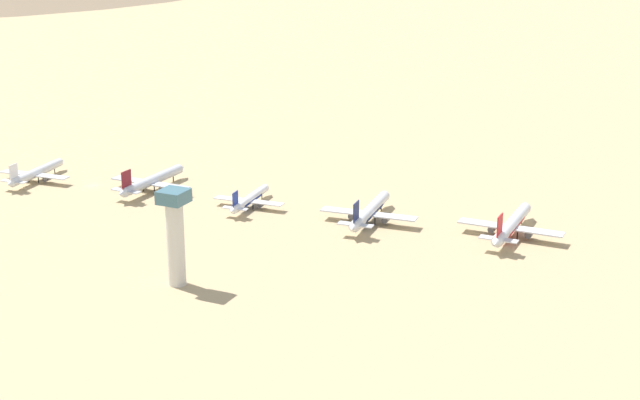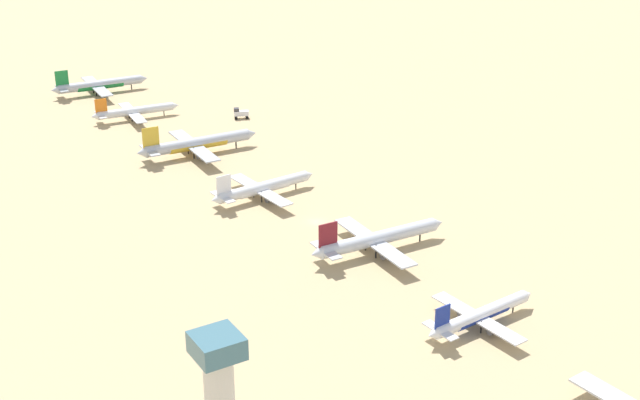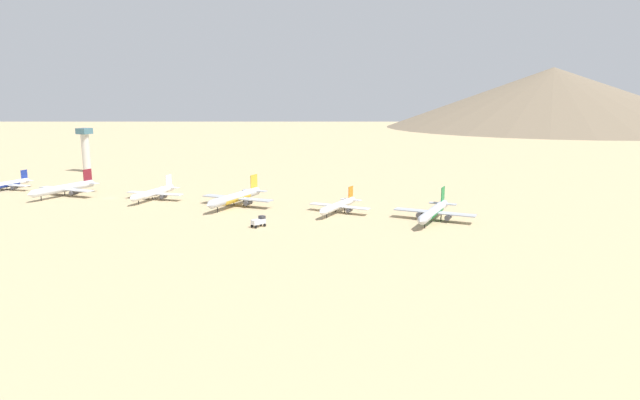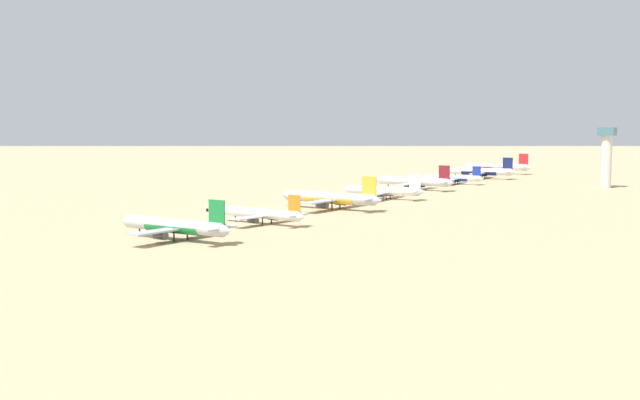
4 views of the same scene
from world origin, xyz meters
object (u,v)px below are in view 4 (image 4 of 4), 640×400
(parked_jet_1, at_px, (480,172))
(parked_jet_4, at_px, (384,191))
(control_tower, at_px, (606,154))
(parked_jet_0, at_px, (498,167))
(parked_jet_3, at_px, (414,182))
(parked_jet_7, at_px, (175,226))
(parked_jet_2, at_px, (453,178))
(parked_jet_5, at_px, (331,198))
(service_truck, at_px, (213,206))
(parked_jet_6, at_px, (263,214))

(parked_jet_1, distance_m, parked_jet_4, 128.46)
(parked_jet_1, bearing_deg, control_tower, 157.99)
(parked_jet_0, relative_size, control_tower, 1.49)
(parked_jet_3, bearing_deg, parked_jet_7, 94.66)
(parked_jet_2, height_order, parked_jet_5, parked_jet_5)
(parked_jet_3, height_order, service_truck, parked_jet_3)
(parked_jet_4, height_order, parked_jet_7, parked_jet_7)
(parked_jet_0, relative_size, parked_jet_1, 1.03)
(parked_jet_1, xyz_separation_m, parked_jet_3, (-1.37, 82.97, -0.02))
(parked_jet_7, bearing_deg, parked_jet_1, -86.55)
(parked_jet_7, relative_size, service_truck, 6.72)
(parked_jet_3, bearing_deg, control_tower, -141.21)
(parked_jet_4, distance_m, control_tower, 117.22)
(parked_jet_0, distance_m, parked_jet_3, 127.96)
(parked_jet_1, xyz_separation_m, parked_jet_6, (-15.11, 215.75, -0.66))
(parked_jet_5, bearing_deg, parked_jet_4, -88.02)
(parked_jet_1, relative_size, parked_jet_3, 1.02)
(service_truck, bearing_deg, parked_jet_6, 150.86)
(parked_jet_2, distance_m, parked_jet_7, 211.77)
(parked_jet_1, xyz_separation_m, parked_jet_2, (-2.78, 42.56, -0.84))
(control_tower, bearing_deg, parked_jet_5, 67.62)
(parked_jet_4, bearing_deg, parked_jet_5, 91.98)
(parked_jet_5, bearing_deg, control_tower, -112.38)
(parked_jet_7, height_order, control_tower, control_tower)
(parked_jet_1, bearing_deg, parked_jet_3, 90.94)
(parked_jet_2, bearing_deg, parked_jet_6, 94.07)
(parked_jet_3, distance_m, parked_jet_5, 87.92)
(parked_jet_1, bearing_deg, parked_jet_5, 93.70)
(parked_jet_3, height_order, parked_jet_4, parked_jet_3)
(parked_jet_4, relative_size, parked_jet_7, 0.89)
(parked_jet_4, xyz_separation_m, parked_jet_6, (-5.55, 87.64, -0.17))
(parked_jet_0, xyz_separation_m, parked_jet_3, (-7.58, 127.74, -0.15))
(service_truck, bearing_deg, parked_jet_4, -111.68)
(parked_jet_3, xyz_separation_m, control_tower, (-68.23, -54.84, 11.47))
(parked_jet_0, bearing_deg, parked_jet_7, 94.12)
(parked_jet_6, bearing_deg, control_tower, -106.19)
(parked_jet_2, distance_m, parked_jet_4, 85.81)
(parked_jet_3, xyz_separation_m, parked_jet_4, (-8.20, 45.13, -0.47))
(parked_jet_2, bearing_deg, service_truck, 82.37)
(parked_jet_3, xyz_separation_m, parked_jet_7, (-13.94, 170.99, -0.08))
(parked_jet_2, distance_m, service_truck, 156.14)
(parked_jet_2, bearing_deg, parked_jet_0, -84.12)
(parked_jet_3, xyz_separation_m, parked_jet_6, (-13.74, 132.77, -0.64))
(parked_jet_0, xyz_separation_m, parked_jet_2, (-9.00, 87.33, -0.97))
(parked_jet_2, height_order, parked_jet_7, parked_jet_7)
(service_truck, bearing_deg, parked_jet_2, -97.63)
(parked_jet_2, distance_m, control_tower, 69.45)
(parked_jet_0, bearing_deg, service_truck, 87.23)
(parked_jet_0, height_order, parked_jet_5, parked_jet_5)
(service_truck, distance_m, control_tower, 190.94)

